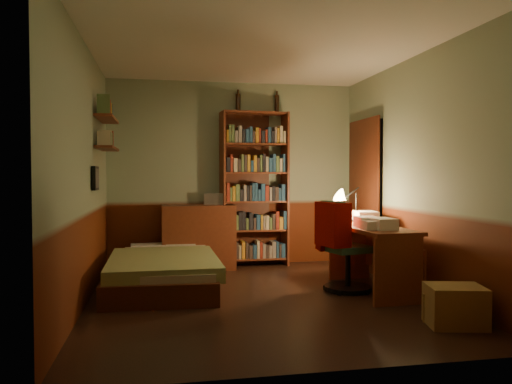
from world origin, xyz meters
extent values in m
cube|color=black|center=(0.00, 0.00, -0.01)|extent=(3.50, 4.00, 0.02)
cube|color=silver|center=(0.00, 0.00, 2.61)|extent=(3.50, 4.00, 0.02)
cube|color=gray|center=(0.00, 2.01, 1.30)|extent=(3.50, 0.02, 2.60)
cube|color=gray|center=(-1.76, 0.00, 1.30)|extent=(0.02, 4.00, 2.60)
cube|color=gray|center=(1.76, 0.00, 1.30)|extent=(0.02, 4.00, 2.60)
cube|color=gray|center=(0.00, -2.01, 1.30)|extent=(3.50, 0.02, 2.60)
cube|color=black|center=(1.72, 1.30, 1.00)|extent=(0.06, 0.90, 2.00)
cube|color=#3F190C|center=(1.69, 1.30, 1.00)|extent=(0.02, 0.98, 2.08)
cube|color=olive|center=(-0.99, 0.78, 0.31)|extent=(1.22, 2.16, 0.63)
cube|color=#622A17|center=(-0.51, 1.76, 0.44)|extent=(0.99, 0.51, 0.87)
cube|color=#B2B2B7|center=(-0.27, 1.89, 0.95)|extent=(0.34, 0.29, 0.15)
cube|color=#622A17|center=(0.28, 1.85, 1.09)|extent=(0.95, 0.38, 2.17)
cylinder|color=black|center=(0.07, 1.96, 2.30)|extent=(0.09, 0.09, 0.26)
cylinder|color=black|center=(0.63, 1.96, 2.30)|extent=(0.08, 0.08, 0.26)
cube|color=#622A17|center=(1.27, 0.09, 0.36)|extent=(0.63, 1.36, 0.71)
cube|color=silver|center=(1.42, 0.59, 0.78)|extent=(0.28, 0.36, 0.13)
cone|color=black|center=(1.33, 0.69, 1.04)|extent=(0.20, 0.20, 0.66)
cube|color=#325D3F|center=(1.02, 0.13, 0.48)|extent=(0.57, 0.52, 0.97)
cube|color=#A90A00|center=(0.77, -0.08, 1.21)|extent=(0.33, 0.45, 0.48)
cube|color=#622A17|center=(-1.64, 1.10, 1.60)|extent=(0.20, 0.90, 0.03)
cube|color=#622A17|center=(-1.64, 1.10, 1.95)|extent=(0.20, 0.90, 0.03)
cube|color=black|center=(-1.72, 0.60, 1.25)|extent=(0.04, 0.32, 0.26)
cube|color=olive|center=(1.44, -1.26, 0.17)|extent=(0.53, 0.46, 0.34)
cube|color=olive|center=(1.44, -1.07, 0.12)|extent=(0.44, 0.42, 0.25)
camera|label=1|loc=(-1.01, -5.07, 1.29)|focal=35.00mm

